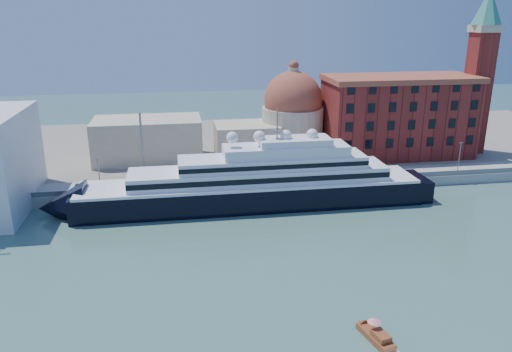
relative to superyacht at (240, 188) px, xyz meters
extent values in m
plane|color=#365E5C|center=(-1.75, -23.00, -4.56)|extent=(400.00, 400.00, 0.00)
cube|color=gray|center=(-1.75, 11.00, -3.31)|extent=(180.00, 10.00, 2.50)
cube|color=slate|center=(-1.75, 52.00, -3.56)|extent=(260.00, 72.00, 2.00)
cube|color=slate|center=(-1.75, 6.50, -1.46)|extent=(180.00, 0.10, 1.20)
cube|color=black|center=(2.40, 0.00, -2.35)|extent=(78.33, 12.05, 6.53)
cone|color=black|center=(-38.77, 0.00, -2.35)|extent=(10.04, 12.05, 12.05)
cube|color=black|center=(41.57, 0.00, -2.55)|extent=(6.03, 11.05, 6.03)
cube|color=white|center=(2.40, 0.00, 1.17)|extent=(76.32, 12.25, 0.60)
cube|color=white|center=(4.41, 0.00, 2.97)|extent=(58.24, 10.04, 3.01)
cube|color=black|center=(4.41, -5.02, 2.97)|extent=(58.24, 0.15, 1.21)
cube|color=white|center=(7.43, 0.00, 5.79)|extent=(42.18, 9.04, 2.61)
cube|color=white|center=(10.44, 0.00, 8.30)|extent=(28.12, 8.03, 2.41)
cube|color=white|center=(12.45, 0.00, 10.30)|extent=(16.07, 7.03, 1.61)
cylinder|color=slate|center=(8.43, 0.00, 14.52)|extent=(0.30, 0.30, 7.03)
sphere|color=white|center=(-1.61, 0.00, 11.71)|extent=(2.61, 2.61, 2.61)
sphere|color=white|center=(4.41, 0.00, 11.71)|extent=(2.61, 2.61, 2.61)
sphere|color=white|center=(10.44, 0.00, 11.71)|extent=(2.61, 2.61, 2.61)
sphere|color=white|center=(16.46, 0.00, 11.71)|extent=(2.61, 2.61, 2.61)
cube|color=brown|center=(11.81, -51.67, -4.18)|extent=(3.57, 6.73, 1.07)
cube|color=brown|center=(12.06, -52.71, -3.28)|extent=(2.28, 2.99, 0.85)
cylinder|color=slate|center=(11.68, -51.16, -2.85)|extent=(0.06, 0.06, 1.71)
cone|color=red|center=(11.68, -51.16, -1.89)|extent=(1.92, 1.92, 0.43)
cube|color=maroon|center=(50.25, 29.00, 8.44)|extent=(42.00, 18.00, 22.00)
cube|color=brown|center=(50.25, 29.00, 19.94)|extent=(43.00, 19.00, 1.50)
cube|color=maroon|center=(74.25, 29.00, 14.94)|extent=(6.00, 6.00, 35.00)
cube|color=beige|center=(74.25, 29.00, 33.44)|extent=(7.00, 7.00, 2.00)
cone|color=teal|center=(74.25, 29.00, 39.44)|extent=(8.40, 8.40, 10.00)
cylinder|color=beige|center=(20.25, 35.00, 4.44)|extent=(18.00, 18.00, 14.00)
sphere|color=brown|center=(20.25, 35.00, 13.44)|extent=(17.00, 17.00, 17.00)
cylinder|color=beige|center=(20.25, 35.00, 21.44)|extent=(3.00, 3.00, 3.00)
cube|color=beige|center=(6.25, 33.00, 2.44)|extent=(18.00, 14.00, 10.00)
cube|color=beige|center=(-21.75, 35.00, 3.44)|extent=(30.00, 16.00, 12.00)
cylinder|color=slate|center=(-31.75, 8.00, 1.94)|extent=(0.24, 0.24, 8.00)
cube|color=slate|center=(-31.75, 8.00, 6.04)|extent=(0.80, 0.30, 0.25)
cylinder|color=slate|center=(-1.75, 8.00, 1.94)|extent=(0.24, 0.24, 8.00)
cube|color=slate|center=(-1.75, 8.00, 6.04)|extent=(0.80, 0.30, 0.25)
cylinder|color=slate|center=(28.25, 8.00, 1.94)|extent=(0.24, 0.24, 8.00)
cube|color=slate|center=(28.25, 8.00, 6.04)|extent=(0.80, 0.30, 0.25)
cylinder|color=slate|center=(58.25, 8.00, 1.94)|extent=(0.24, 0.24, 8.00)
cube|color=slate|center=(58.25, 8.00, 6.04)|extent=(0.80, 0.30, 0.25)
cylinder|color=slate|center=(-21.75, 10.00, 6.94)|extent=(0.50, 0.50, 18.00)
camera|label=1|loc=(-13.44, -105.84, 37.85)|focal=35.00mm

